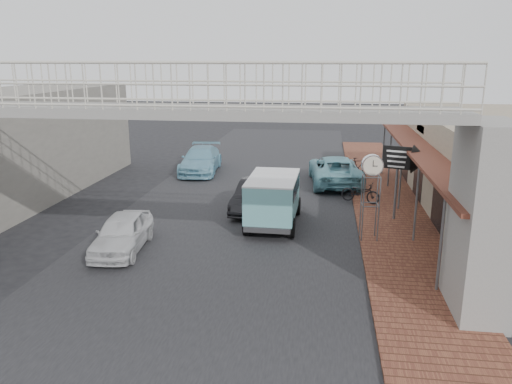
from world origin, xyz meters
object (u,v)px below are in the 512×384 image
(motorcycle_far, at_px, (359,166))
(white_hatchback, at_px, (122,233))
(dark_sedan, at_px, (255,196))
(angkot_far, at_px, (201,160))
(street_clock, at_px, (372,169))
(angkot_van, at_px, (274,194))
(motorcycle_near, at_px, (360,192))
(angkot_curb, at_px, (335,170))
(arrow_sign, at_px, (418,160))

(motorcycle_far, bearing_deg, white_hatchback, 138.38)
(dark_sedan, height_order, motorcycle_far, dark_sedan)
(angkot_far, bearing_deg, white_hatchback, -93.22)
(dark_sedan, bearing_deg, angkot_far, 126.20)
(dark_sedan, bearing_deg, street_clock, -29.47)
(angkot_van, height_order, motorcycle_near, angkot_van)
(angkot_far, height_order, motorcycle_near, angkot_far)
(angkot_curb, bearing_deg, white_hatchback, 49.58)
(motorcycle_near, relative_size, arrow_sign, 0.58)
(motorcycle_near, height_order, street_clock, street_clock)
(angkot_van, bearing_deg, dark_sedan, 118.95)
(dark_sedan, height_order, arrow_sign, arrow_sign)
(angkot_curb, xyz_separation_m, street_clock, (1.10, -8.53, 1.92))
(angkot_curb, xyz_separation_m, motorcycle_near, (1.10, -3.77, -0.18))
(motorcycle_far, bearing_deg, arrow_sign, -175.77)
(dark_sedan, relative_size, angkot_van, 0.96)
(white_hatchback, xyz_separation_m, motorcycle_far, (8.75, 12.69, -0.06))
(white_hatchback, height_order, angkot_curb, angkot_curb)
(dark_sedan, height_order, angkot_far, angkot_far)
(angkot_curb, distance_m, motorcycle_far, 2.48)
(angkot_curb, relative_size, motorcycle_far, 3.43)
(white_hatchback, relative_size, angkot_far, 0.75)
(angkot_van, bearing_deg, motorcycle_near, 44.43)
(motorcycle_far, height_order, arrow_sign, arrow_sign)
(angkot_van, distance_m, arrow_sign, 5.77)
(white_hatchback, height_order, arrow_sign, arrow_sign)
(angkot_curb, distance_m, angkot_van, 7.63)
(white_hatchback, xyz_separation_m, dark_sedan, (3.87, 5.33, 0.02))
(motorcycle_near, bearing_deg, dark_sedan, 129.36)
(angkot_far, xyz_separation_m, arrow_sign, (10.76, -8.11, 1.88))
(angkot_van, xyz_separation_m, motorcycle_near, (3.61, 3.42, -0.72))
(motorcycle_near, xyz_separation_m, motorcycle_far, (0.27, 5.82, 0.00))
(angkot_curb, height_order, angkot_far, angkot_curb)
(motorcycle_near, bearing_deg, arrow_sign, -121.78)
(dark_sedan, relative_size, angkot_far, 0.80)
(dark_sedan, distance_m, angkot_far, 8.27)
(dark_sedan, distance_m, street_clock, 5.97)
(angkot_far, height_order, motorcycle_far, angkot_far)
(angkot_far, xyz_separation_m, angkot_van, (5.22, -8.99, 0.56))
(motorcycle_near, xyz_separation_m, street_clock, (0.00, -4.76, 2.10))
(motorcycle_near, bearing_deg, angkot_far, 78.63)
(white_hatchback, xyz_separation_m, angkot_van, (4.87, 3.45, 0.65))
(white_hatchback, bearing_deg, motorcycle_far, 50.18)
(angkot_far, height_order, angkot_van, angkot_van)
(white_hatchback, relative_size, motorcycle_near, 2.09)
(arrow_sign, bearing_deg, street_clock, -111.79)
(motorcycle_near, bearing_deg, street_clock, -159.11)
(dark_sedan, relative_size, angkot_curb, 0.74)
(angkot_curb, bearing_deg, motorcycle_near, 100.62)
(dark_sedan, distance_m, angkot_curb, 6.36)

